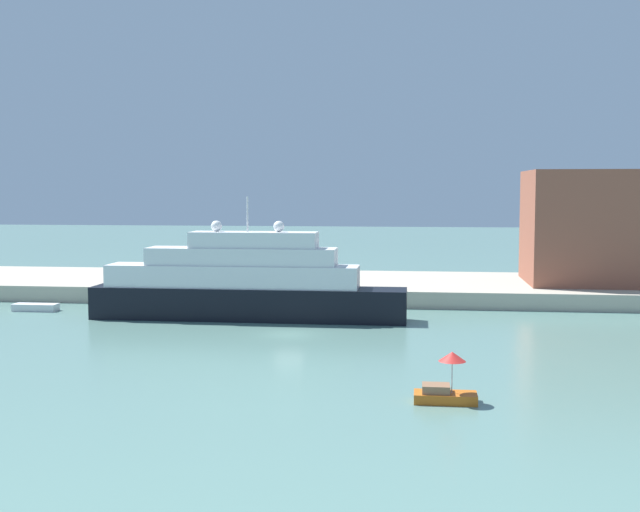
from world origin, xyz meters
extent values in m
plane|color=slate|center=(0.00, 0.00, 0.00)|extent=(400.00, 400.00, 0.00)
cube|color=#B7AD99|center=(0.00, 26.63, 0.89)|extent=(110.00, 21.26, 1.78)
cube|color=black|center=(-5.09, 7.47, 1.53)|extent=(29.93, 4.18, 3.06)
cube|color=white|center=(-6.59, 7.47, 4.12)|extent=(23.95, 3.84, 2.11)
cube|color=white|center=(-5.69, 7.47, 6.00)|extent=(17.96, 3.51, 1.65)
cube|color=white|center=(-4.49, 7.47, 7.58)|extent=(11.97, 3.17, 1.51)
cylinder|color=silver|center=(-5.09, 7.47, 9.99)|extent=(0.16, 0.16, 3.32)
sphere|color=white|center=(-2.10, 7.47, 8.85)|extent=(1.04, 1.04, 1.04)
sphere|color=white|center=(-8.08, 7.47, 8.85)|extent=(1.04, 1.04, 1.04)
cube|color=#C66019|center=(12.51, -20.53, 0.29)|extent=(3.62, 1.67, 0.58)
cube|color=#8C6647|center=(11.96, -20.53, 0.81)|extent=(1.59, 1.34, 0.47)
cylinder|color=#B2B2B2|center=(12.87, -20.53, 1.51)|extent=(0.06, 0.06, 1.86)
cone|color=red|center=(12.87, -20.53, 2.71)|extent=(1.58, 1.58, 0.55)
cube|color=silver|center=(-27.67, 10.12, 0.36)|extent=(4.51, 1.56, 0.73)
cube|color=#93513D|center=(30.70, 26.68, 8.11)|extent=(15.20, 12.86, 12.66)
cube|color=black|center=(-15.78, 24.04, 2.19)|extent=(4.05, 1.74, 0.83)
cube|color=#262D33|center=(-15.99, 24.04, 2.92)|extent=(2.43, 1.56, 0.62)
cylinder|color=#334C8C|center=(-11.31, 20.81, 2.51)|extent=(0.36, 0.36, 1.47)
sphere|color=tan|center=(-11.31, 20.81, 3.37)|extent=(0.24, 0.24, 0.24)
cylinder|color=black|center=(-0.65, 17.53, 2.12)|extent=(0.51, 0.51, 0.68)
camera|label=1|loc=(10.81, -66.82, 12.31)|focal=45.22mm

